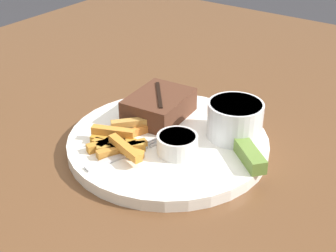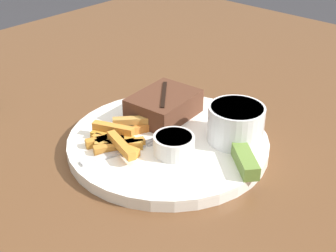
# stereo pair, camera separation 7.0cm
# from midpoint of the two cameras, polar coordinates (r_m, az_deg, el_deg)

# --- Properties ---
(dining_table) EXTENTS (1.50, 1.39, 0.72)m
(dining_table) POSITION_cam_midpoint_polar(r_m,az_deg,el_deg) (0.76, -2.68, -6.40)
(dining_table) COLOR brown
(dining_table) RESTS_ON ground_plane
(dinner_plate) EXTENTS (0.31, 0.31, 0.02)m
(dinner_plate) POSITION_cam_midpoint_polar(r_m,az_deg,el_deg) (0.72, -2.80, -2.09)
(dinner_plate) COLOR white
(dinner_plate) RESTS_ON dining_table
(steak_portion) EXTENTS (0.12, 0.09, 0.04)m
(steak_portion) POSITION_cam_midpoint_polar(r_m,az_deg,el_deg) (0.76, -3.73, 2.39)
(steak_portion) COLOR #512D1E
(steak_portion) RESTS_ON dinner_plate
(fries_pile) EXTENTS (0.13, 0.11, 0.02)m
(fries_pile) POSITION_cam_midpoint_polar(r_m,az_deg,el_deg) (0.70, -8.64, -1.79)
(fries_pile) COLOR #C6892B
(fries_pile) RESTS_ON dinner_plate
(coleslaw_cup) EXTENTS (0.08, 0.08, 0.06)m
(coleslaw_cup) POSITION_cam_midpoint_polar(r_m,az_deg,el_deg) (0.70, 5.36, 0.93)
(coleslaw_cup) COLOR white
(coleslaw_cup) RESTS_ON dinner_plate
(dipping_sauce_cup) EXTENTS (0.06, 0.06, 0.03)m
(dipping_sauce_cup) POSITION_cam_midpoint_polar(r_m,az_deg,el_deg) (0.67, -1.86, -2.21)
(dipping_sauce_cup) COLOR silver
(dipping_sauce_cup) RESTS_ON dinner_plate
(pickle_spear) EXTENTS (0.07, 0.07, 0.02)m
(pickle_spear) POSITION_cam_midpoint_polar(r_m,az_deg,el_deg) (0.66, 6.79, -3.48)
(pickle_spear) COLOR olive
(pickle_spear) RESTS_ON dinner_plate
(fork_utensil) EXTENTS (0.13, 0.05, 0.00)m
(fork_utensil) POSITION_cam_midpoint_polar(r_m,az_deg,el_deg) (0.68, -8.42, -3.55)
(fork_utensil) COLOR #B7B7BC
(fork_utensil) RESTS_ON dinner_plate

